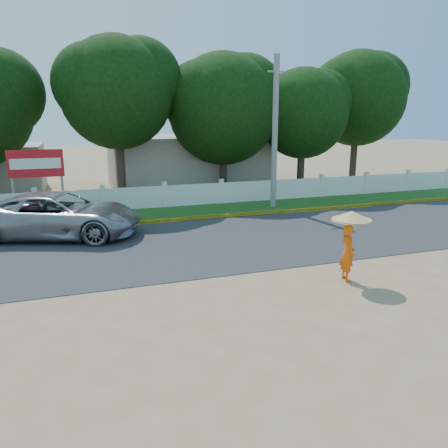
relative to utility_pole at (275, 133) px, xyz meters
name	(u,v)px	position (x,y,z in m)	size (l,w,h in m)	color
ground	(248,288)	(-5.21, -9.54, -3.66)	(120.00, 120.00, 0.00)	#9E8460
road	(202,243)	(-5.21, -5.04, -3.65)	(60.00, 7.00, 0.02)	#38383A
grass_verge	(171,213)	(-5.21, 0.21, -3.64)	(60.00, 3.50, 0.03)	#2D601E
curb	(179,219)	(-5.21, -1.49, -3.58)	(40.00, 0.18, 0.16)	yellow
fence	(165,197)	(-5.21, 1.66, -3.11)	(40.00, 0.10, 1.10)	silver
building_near	(189,161)	(-2.21, 8.46, -2.06)	(10.00, 6.00, 3.20)	#B7AD99
utility_pole	(275,133)	(0.00, 0.00, 0.00)	(0.28, 0.28, 7.32)	gray
vehicle	(58,215)	(-10.10, -2.48, -2.81)	(2.81, 6.09, 1.69)	#919398
monk_with_parasol	(350,236)	(-2.35, -9.89, -2.36)	(1.09, 1.09, 1.99)	#E9590C
billboard	(36,167)	(-11.11, 2.76, -1.52)	(2.50, 0.13, 2.95)	gray
tree_row	(164,107)	(-4.48, 4.76, 1.31)	(34.46, 7.27, 8.60)	#473828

